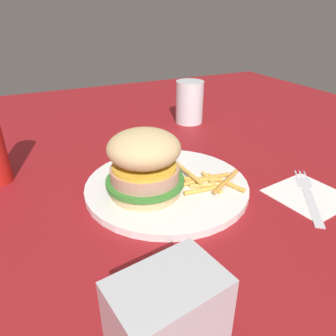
# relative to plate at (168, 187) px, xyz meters

# --- Properties ---
(ground_plane) EXTENTS (1.60, 1.60, 0.00)m
(ground_plane) POSITION_rel_plate_xyz_m (0.00, -0.01, -0.01)
(ground_plane) COLOR maroon
(plate) EXTENTS (0.27, 0.27, 0.01)m
(plate) POSITION_rel_plate_xyz_m (0.00, 0.00, 0.00)
(plate) COLOR white
(plate) RESTS_ON ground_plane
(sandwich) EXTENTS (0.12, 0.12, 0.10)m
(sandwich) POSITION_rel_plate_xyz_m (-0.01, 0.04, 0.06)
(sandwich) COLOR tan
(sandwich) RESTS_ON plate
(fries_pile) EXTENTS (0.12, 0.11, 0.01)m
(fries_pile) POSITION_rel_plate_xyz_m (-0.03, -0.06, 0.01)
(fries_pile) COLOR gold
(fries_pile) RESTS_ON plate
(napkin) EXTENTS (0.12, 0.12, 0.00)m
(napkin) POSITION_rel_plate_xyz_m (-0.11, -0.20, -0.01)
(napkin) COLOR white
(napkin) RESTS_ON ground_plane
(fork) EXTENTS (0.15, 0.12, 0.00)m
(fork) POSITION_rel_plate_xyz_m (-0.11, -0.20, -0.00)
(fork) COLOR silver
(fork) RESTS_ON napkin
(drink_glass) EXTENTS (0.07, 0.07, 0.11)m
(drink_glass) POSITION_rel_plate_xyz_m (0.29, -0.20, 0.04)
(drink_glass) COLOR silver
(drink_glass) RESTS_ON ground_plane
(napkin_dispenser) EXTENTS (0.07, 0.10, 0.09)m
(napkin_dispenser) POSITION_rel_plate_xyz_m (-0.25, 0.12, 0.04)
(napkin_dispenser) COLOR #B7BABF
(napkin_dispenser) RESTS_ON ground_plane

